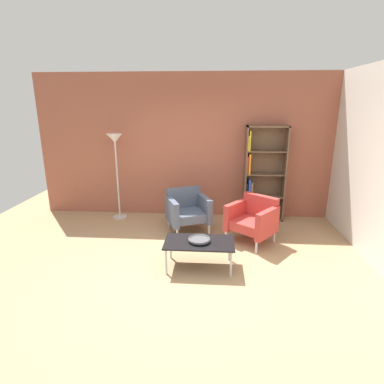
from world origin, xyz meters
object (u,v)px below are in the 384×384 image
(bookshelf_tall, at_px, (261,176))
(armchair_spare_guest, at_px, (253,219))
(floor_lamp_torchiere, at_px, (115,148))
(armchair_near_window, at_px, (187,210))
(coffee_table_low, at_px, (199,244))
(decorative_bowl, at_px, (199,239))

(bookshelf_tall, distance_m, armchair_spare_guest, 1.26)
(armchair_spare_guest, bearing_deg, floor_lamp_torchiere, -161.69)
(floor_lamp_torchiere, bearing_deg, armchair_near_window, -21.60)
(bookshelf_tall, height_order, coffee_table_low, bookshelf_tall)
(coffee_table_low, xyz_separation_m, floor_lamp_torchiere, (-1.76, 1.91, 1.08))
(coffee_table_low, bearing_deg, armchair_spare_guest, 47.18)
(bookshelf_tall, height_order, armchair_near_window, bookshelf_tall)
(armchair_near_window, relative_size, armchair_spare_guest, 0.95)
(bookshelf_tall, xyz_separation_m, armchair_near_window, (-1.43, -0.74, -0.48))
(bookshelf_tall, bearing_deg, coffee_table_low, -118.70)
(coffee_table_low, relative_size, decorative_bowl, 3.12)
(decorative_bowl, height_order, armchair_spare_guest, armchair_spare_guest)
(coffee_table_low, relative_size, armchair_near_window, 1.10)
(armchair_spare_guest, distance_m, floor_lamp_torchiere, 2.99)
(armchair_near_window, bearing_deg, decorative_bowl, -100.77)
(bookshelf_tall, bearing_deg, floor_lamp_torchiere, -176.81)
(decorative_bowl, distance_m, floor_lamp_torchiere, 2.79)
(armchair_near_window, distance_m, armchair_spare_guest, 1.23)
(armchair_spare_guest, height_order, floor_lamp_torchiere, floor_lamp_torchiere)
(decorative_bowl, bearing_deg, armchair_spare_guest, 47.18)
(armchair_near_window, xyz_separation_m, armchair_spare_guest, (1.16, -0.38, 0.00))
(coffee_table_low, distance_m, armchair_spare_guest, 1.29)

